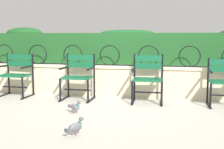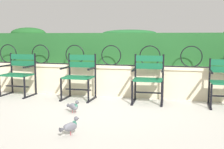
% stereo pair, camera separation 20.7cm
% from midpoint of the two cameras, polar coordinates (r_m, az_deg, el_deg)
% --- Properties ---
extents(ground_plane, '(60.00, 60.00, 0.00)m').
position_cam_midpoint_polar(ground_plane, '(5.20, 0.72, -6.25)').
color(ground_plane, '#BCB7AD').
extents(stone_wall, '(8.35, 0.41, 0.64)m').
position_cam_midpoint_polar(stone_wall, '(6.07, 2.80, -1.15)').
color(stone_wall, beige).
rests_on(stone_wall, ground).
extents(iron_arch_fence, '(7.79, 0.02, 0.42)m').
position_cam_midpoint_polar(iron_arch_fence, '(5.97, 1.06, 3.54)').
color(iron_arch_fence, black).
rests_on(iron_arch_fence, stone_wall).
extents(hedge_row, '(8.19, 0.49, 0.80)m').
position_cam_midpoint_polar(hedge_row, '(6.41, 3.59, 5.43)').
color(hedge_row, '#1E5123').
rests_on(hedge_row, stone_wall).
extents(park_chair_leftmost, '(0.64, 0.54, 0.88)m').
position_cam_midpoint_polar(park_chair_leftmost, '(6.37, -16.88, 0.27)').
color(park_chair_leftmost, '#145B38').
rests_on(park_chair_leftmost, ground).
extents(park_chair_centre_left, '(0.60, 0.53, 0.89)m').
position_cam_midpoint_polar(park_chair_centre_left, '(5.76, -5.38, -0.17)').
color(park_chair_centre_left, '#145B38').
rests_on(park_chair_centre_left, ground).
extents(park_chair_centre_right, '(0.59, 0.54, 0.90)m').
position_cam_midpoint_polar(park_chair_centre_right, '(5.48, 8.20, -0.61)').
color(park_chair_centre_right, '#145B38').
rests_on(park_chair_centre_right, ground).
extents(pigeon_near_chairs, '(0.26, 0.20, 0.22)m').
position_cam_midpoint_polar(pigeon_near_chairs, '(4.77, -6.33, -6.20)').
color(pigeon_near_chairs, slate).
rests_on(pigeon_near_chairs, ground).
extents(pigeon_far_side, '(0.20, 0.26, 0.22)m').
position_cam_midpoint_polar(pigeon_far_side, '(3.74, -6.62, -10.10)').
color(pigeon_far_side, slate).
rests_on(pigeon_far_side, ground).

